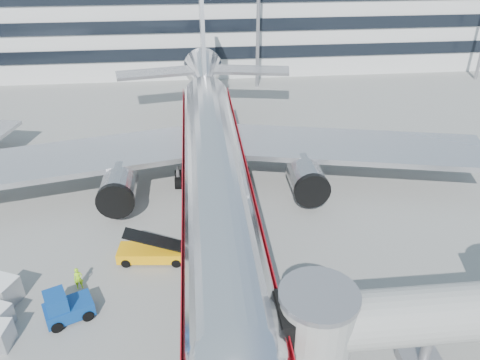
{
  "coord_description": "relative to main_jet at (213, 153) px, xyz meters",
  "views": [
    {
      "loc": [
        -1.33,
        -24.34,
        22.07
      ],
      "look_at": [
        1.91,
        7.26,
        4.0
      ],
      "focal_mm": 35.0,
      "sensor_mm": 36.0,
      "label": 1
    }
  ],
  "objects": [
    {
      "name": "ground",
      "position": [
        0.0,
        -11.72,
        -4.23
      ],
      "size": [
        180.0,
        180.0,
        0.0
      ],
      "primitive_type": "plane",
      "color": "gray",
      "rests_on": "ground"
    },
    {
      "name": "lead_in_line",
      "position": [
        0.0,
        -1.72,
        -4.23
      ],
      "size": [
        0.25,
        70.0,
        0.01
      ],
      "primitive_type": "cube",
      "color": "#E0B20B",
      "rests_on": "ground"
    },
    {
      "name": "main_jet",
      "position": [
        0.0,
        0.0,
        0.0
      ],
      "size": [
        50.95,
        48.7,
        16.06
      ],
      "color": "silver",
      "rests_on": "ground"
    },
    {
      "name": "jet_bridge",
      "position": [
        12.18,
        -19.72,
        -0.36
      ],
      "size": [
        17.8,
        4.5,
        7.0
      ],
      "color": "silver",
      "rests_on": "ground"
    },
    {
      "name": "terminal",
      "position": [
        0.0,
        46.23,
        3.57
      ],
      "size": [
        150.0,
        24.25,
        15.6
      ],
      "color": "silver",
      "rests_on": "ground"
    },
    {
      "name": "belt_loader",
      "position": [
        -4.92,
        -8.58,
        -3.53
      ],
      "size": [
        5.3,
        2.32,
        2.5
      ],
      "color": "#F5A60A",
      "rests_on": "ground"
    },
    {
      "name": "baggage_tug",
      "position": [
        -9.94,
        -13.86,
        -3.29
      ],
      "size": [
        3.3,
        2.73,
        2.16
      ],
      "color": "navy",
      "rests_on": "ground"
    },
    {
      "name": "cargo_container_front",
      "position": [
        -14.22,
        -11.95,
        -3.35
      ],
      "size": [
        2.17,
        2.17,
        1.75
      ],
      "color": "#A8AAAF",
      "rests_on": "ground"
    },
    {
      "name": "ramp_worker",
      "position": [
        -9.69,
        -11.09,
        -3.42
      ],
      "size": [
        0.68,
        0.54,
        1.62
      ],
      "primitive_type": "imported",
      "rotation": [
        0.0,
        0.0,
        0.28
      ],
      "color": "#A8FB1A",
      "rests_on": "ground"
    }
  ]
}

